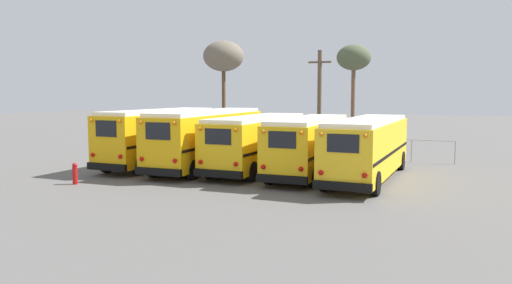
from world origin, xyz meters
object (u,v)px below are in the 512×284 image
object	(u,v)px
school_bus_4	(368,146)
bare_tree_0	(223,57)
school_bus_0	(159,135)
school_bus_2	(258,141)
school_bus_1	(208,137)
utility_pole	(319,98)
fire_hydrant	(75,173)
bare_tree_1	(354,59)
school_bus_3	(309,144)

from	to	relation	value
school_bus_4	bare_tree_0	distance (m)	25.89
school_bus_0	school_bus_2	bearing A→B (deg)	3.26
bare_tree_0	school_bus_0	bearing A→B (deg)	-75.76
school_bus_0	school_bus_1	distance (m)	3.11
utility_pole	fire_hydrant	world-z (taller)	utility_pole
school_bus_0	bare_tree_0	world-z (taller)	bare_tree_0
utility_pole	bare_tree_1	size ratio (longest dim) A/B	0.88
bare_tree_0	fire_hydrant	distance (m)	26.56
school_bus_1	school_bus_3	world-z (taller)	school_bus_1
school_bus_2	school_bus_3	xyz separation A→B (m)	(3.10, -0.38, -0.01)
school_bus_2	bare_tree_1	xyz separation A→B (m)	(1.31, 19.83, 5.71)
utility_pole	fire_hydrant	bearing A→B (deg)	-109.06
utility_pole	fire_hydrant	size ratio (longest dim) A/B	7.37
bare_tree_0	fire_hydrant	bearing A→B (deg)	-80.11
school_bus_4	fire_hydrant	size ratio (longest dim) A/B	10.31
bare_tree_1	fire_hydrant	distance (m)	28.95
school_bus_1	school_bus_2	distance (m)	3.10
school_bus_1	school_bus_2	bearing A→B (deg)	0.42
school_bus_0	bare_tree_1	size ratio (longest dim) A/B	1.11
school_bus_0	school_bus_2	xyz separation A→B (m)	(6.19, 0.35, -0.15)
school_bus_2	bare_tree_1	size ratio (longest dim) A/B	1.11
utility_pole	fire_hydrant	xyz separation A→B (m)	(-6.69, -19.36, -3.41)
school_bus_4	fire_hydrant	distance (m)	14.34
utility_pole	fire_hydrant	distance (m)	20.76
school_bus_1	utility_pole	size ratio (longest dim) A/B	1.43
school_bus_4	bare_tree_1	world-z (taller)	bare_tree_1
fire_hydrant	school_bus_4	bearing A→B (deg)	27.74
school_bus_0	fire_hydrant	bearing A→B (deg)	-92.18
bare_tree_1	fire_hydrant	world-z (taller)	bare_tree_1
school_bus_1	school_bus_4	size ratio (longest dim) A/B	1.02
school_bus_1	utility_pole	distance (m)	12.81
school_bus_2	bare_tree_1	distance (m)	20.68
school_bus_0	school_bus_1	size ratio (longest dim) A/B	0.89
bare_tree_1	fire_hydrant	xyz separation A→B (m)	(-7.77, -27.03, -6.86)
utility_pole	bare_tree_0	xyz separation A→B (m)	(-11.08, 5.81, 3.85)
bare_tree_0	school_bus_4	bearing A→B (deg)	-47.39
school_bus_1	utility_pole	world-z (taller)	utility_pole
school_bus_1	school_bus_3	bearing A→B (deg)	-3.31
school_bus_0	school_bus_2	distance (m)	6.21
school_bus_2	fire_hydrant	size ratio (longest dim) A/B	9.37
school_bus_2	school_bus_4	distance (m)	6.22
school_bus_3	utility_pole	bearing A→B (deg)	102.86
utility_pole	bare_tree_0	bearing A→B (deg)	152.31
bare_tree_0	school_bus_1	bearing A→B (deg)	-66.71
school_bus_2	school_bus_4	xyz separation A→B (m)	(6.19, -0.55, 0.01)
school_bus_1	fire_hydrant	size ratio (longest dim) A/B	10.55
school_bus_3	bare_tree_1	xyz separation A→B (m)	(-1.79, 20.21, 5.72)
school_bus_0	bare_tree_1	bearing A→B (deg)	69.60
bare_tree_1	school_bus_1	bearing A→B (deg)	-102.52
fire_hydrant	school_bus_2	bearing A→B (deg)	48.12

